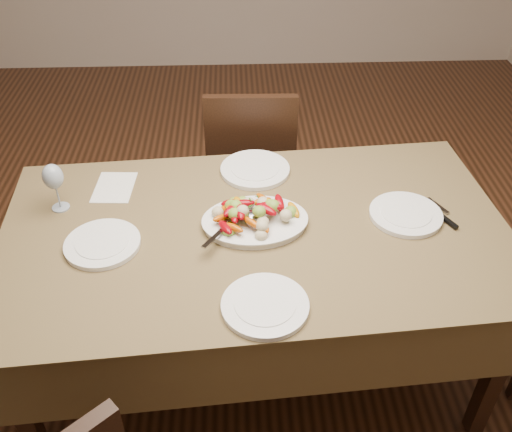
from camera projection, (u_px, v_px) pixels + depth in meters
The scene contains 13 objects.
floor at pixel (235, 321), 2.71m from camera, with size 6.00×6.00×0.00m, color #3B2012.
dining_table at pixel (256, 302), 2.29m from camera, with size 1.84×1.04×0.76m, color brown.
chair_far at pixel (251, 164), 2.92m from camera, with size 0.42×0.42×0.95m, color black, non-canonical shape.
serving_platter at pixel (255, 223), 2.07m from camera, with size 0.37×0.28×0.02m, color white.
roasted_vegetables at pixel (255, 210), 2.04m from camera, with size 0.31×0.21×0.09m, color #7B0209, non-canonical shape.
serving_spoon at pixel (238, 222), 2.01m from camera, with size 0.28×0.06×0.03m, color #9EA0A8, non-canonical shape.
plate_left at pixel (103, 244), 1.98m from camera, with size 0.26×0.26×0.02m, color white.
plate_right at pixel (406, 215), 2.11m from camera, with size 0.27×0.27×0.02m, color white.
plate_far at pixel (255, 170), 2.35m from camera, with size 0.29×0.29×0.02m, color white.
plate_near at pixel (265, 306), 1.75m from camera, with size 0.27×0.27×0.02m, color white.
wine_glass at pixel (55, 186), 2.10m from camera, with size 0.08×0.08×0.20m, color #8C99A5, non-canonical shape.
menu_card at pixel (114, 187), 2.26m from camera, with size 0.15×0.21×0.00m, color silver.
table_knife at pixel (443, 215), 2.12m from camera, with size 0.02×0.20×0.01m, color #9EA0A8, non-canonical shape.
Camera 1 is at (0.02, -1.82, 2.07)m, focal length 40.00 mm.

